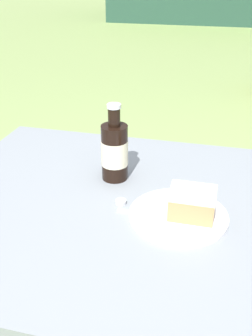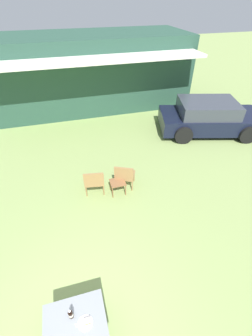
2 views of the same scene
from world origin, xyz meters
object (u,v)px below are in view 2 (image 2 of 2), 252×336
object	(u,v)px
wicker_chair_cushioned	(94,180)
wicker_chair_plain	(125,175)
patio_table	(75,326)
parked_car	(209,117)
garden_side_table	(118,183)
cola_bottle_near	(71,314)
cake_on_plate	(86,322)

from	to	relation	value
wicker_chair_cushioned	wicker_chair_plain	bearing A→B (deg)	-171.81
patio_table	parked_car	bearing A→B (deg)	44.43
garden_side_table	patio_table	world-z (taller)	patio_table
wicker_chair_plain	parked_car	bearing A→B (deg)	-125.62
parked_car	garden_side_table	xyz separation A→B (m)	(-4.58, -2.61, -0.29)
cola_bottle_near	patio_table	bearing A→B (deg)	-72.84
cake_on_plate	cola_bottle_near	distance (m)	0.27
wicker_chair_cushioned	cola_bottle_near	xyz separation A→B (m)	(-0.91, -3.45, 0.35)
parked_car	garden_side_table	size ratio (longest dim) A/B	10.10
cake_on_plate	cola_bottle_near	world-z (taller)	cola_bottle_near
wicker_chair_cushioned	garden_side_table	world-z (taller)	wicker_chair_cushioned
parked_car	cake_on_plate	xyz separation A→B (m)	(-5.93, -6.01, 0.11)
garden_side_table	patio_table	xyz separation A→B (m)	(-1.52, -3.38, 0.31)
parked_car	patio_table	size ratio (longest dim) A/B	4.52
cake_on_plate	garden_side_table	bearing A→B (deg)	68.43
garden_side_table	parked_car	bearing A→B (deg)	29.65
garden_side_table	wicker_chair_cushioned	bearing A→B (deg)	162.66
wicker_chair_cushioned	wicker_chair_plain	distance (m)	0.92
wicker_chair_cushioned	cola_bottle_near	distance (m)	3.59
garden_side_table	cola_bottle_near	world-z (taller)	cola_bottle_near
wicker_chair_cushioned	garden_side_table	bearing A→B (deg)	171.79
cake_on_plate	cola_bottle_near	xyz separation A→B (m)	(-0.22, 0.15, 0.06)
parked_car	cola_bottle_near	bearing A→B (deg)	-121.33
patio_table	wicker_chair_cushioned	bearing A→B (deg)	76.36
garden_side_table	cake_on_plate	world-z (taller)	cake_on_plate
parked_car	wicker_chair_cushioned	size ratio (longest dim) A/B	5.20
wicker_chair_cushioned	patio_table	xyz separation A→B (m)	(-0.87, -3.58, 0.20)
parked_car	cake_on_plate	bearing A→B (deg)	-119.57
parked_car	wicker_chair_plain	world-z (taller)	parked_car
cake_on_plate	patio_table	bearing A→B (deg)	172.21
garden_side_table	cake_on_plate	bearing A→B (deg)	-111.57
parked_car	garden_side_table	bearing A→B (deg)	-135.32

